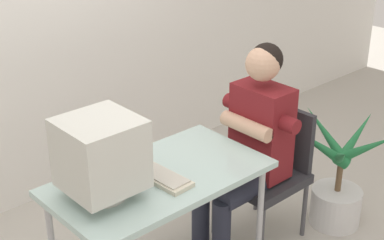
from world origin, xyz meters
name	(u,v)px	position (x,y,z in m)	size (l,w,h in m)	color
desk	(160,185)	(0.00, 0.00, 0.68)	(1.18, 0.64, 0.75)	#B7B7BC
crt_monitor	(102,154)	(-0.33, 0.02, 0.98)	(0.37, 0.35, 0.42)	silver
keyboard	(156,174)	(-0.02, 0.00, 0.76)	(0.17, 0.44, 0.03)	beige
office_chair	(268,166)	(0.87, -0.02, 0.49)	(0.47, 0.47, 0.86)	#4C4C51
person_seated	(249,144)	(0.68, -0.02, 0.71)	(0.71, 0.55, 1.32)	maroon
potted_plant	(337,186)	(1.28, -0.28, 0.29)	(0.71, 0.70, 0.79)	silver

